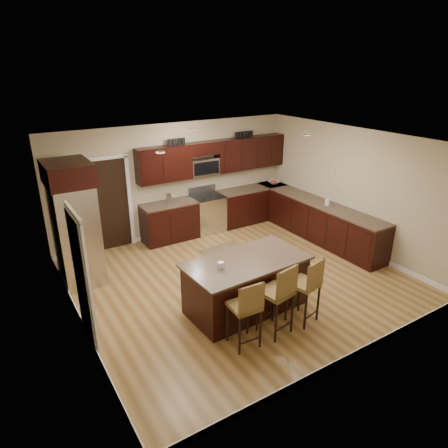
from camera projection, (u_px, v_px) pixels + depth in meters
floor at (239, 279)px, 7.86m from camera, size 6.00×6.00×0.00m
ceiling at (241, 141)px, 6.85m from camera, size 6.00×6.00×0.00m
wall_back at (176, 180)px, 9.52m from camera, size 6.00×0.00×6.00m
wall_left at (72, 253)px, 5.89m from camera, size 0.00×5.50×5.50m
wall_right at (353, 190)px, 8.82m from camera, size 0.00×5.50×5.50m
base_cabinets at (271, 217)px, 9.76m from camera, size 4.02×3.96×0.92m
upper_cabinets at (217, 156)px, 9.72m from camera, size 4.00×0.33×0.80m
range at (207, 213)px, 9.95m from camera, size 0.76×0.64×1.11m
microwave at (203, 167)px, 9.64m from camera, size 0.76×0.31×0.40m
doorway at (109, 205)px, 8.82m from camera, size 0.85×0.03×2.06m
pantry_door at (81, 281)px, 5.79m from camera, size 0.03×0.80×2.04m
letter_decor at (211, 138)px, 9.48m from camera, size 2.20×0.03×0.15m
island at (246, 286)px, 6.79m from camera, size 2.13×1.19×0.92m
stool_left at (247, 307)px, 5.74m from camera, size 0.43×0.43×1.11m
stool_mid at (280, 292)px, 6.01m from camera, size 0.52×0.52×1.19m
stool_right at (308, 284)px, 6.30m from camera, size 0.51×0.51×1.14m
refrigerator at (75, 223)px, 7.39m from camera, size 0.79×1.03×2.35m
floor_mat at (225, 250)px, 9.04m from camera, size 1.04×0.73×0.01m
fruit_bowl at (274, 182)px, 10.77m from camera, size 0.36×0.36×0.07m
soap_bottle at (328, 201)px, 9.12m from camera, size 0.10×0.11×0.21m
canister_tall at (169, 199)px, 9.24m from camera, size 0.12×0.12×0.22m
canister_short at (170, 200)px, 9.26m from camera, size 0.11×0.11×0.16m
island_jar at (221, 265)px, 6.34m from camera, size 0.10×0.10×0.10m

